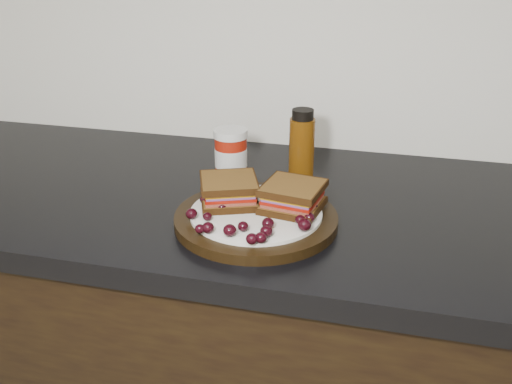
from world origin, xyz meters
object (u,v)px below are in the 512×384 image
condiment_jar (231,153)px  plate (256,219)px  sandwich_left (229,191)px  oil_bottle (302,144)px

condiment_jar → plate: bearing=-62.3°
plate → condiment_jar: 0.22m
sandwich_left → condiment_jar: 0.18m
sandwich_left → condiment_jar: (-0.05, 0.17, 0.00)m
plate → oil_bottle: 0.24m
sandwich_left → oil_bottle: oil_bottle is taller
plate → sandwich_left: size_ratio=2.86×
sandwich_left → condiment_jar: condiment_jar is taller
plate → condiment_jar: bearing=117.7°
condiment_jar → oil_bottle: (0.14, 0.03, 0.02)m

